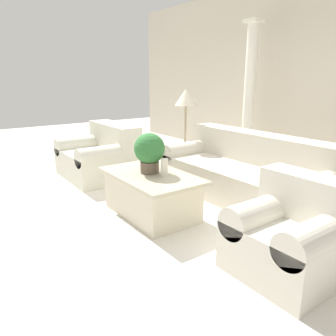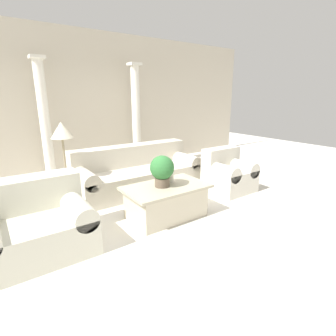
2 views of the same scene
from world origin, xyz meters
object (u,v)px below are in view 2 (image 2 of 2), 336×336
object	(u,v)px
potted_plant	(162,169)
floor_lamp	(62,137)
coffee_table	(166,201)
armchair	(228,173)
loveseat	(34,223)
sofa_long	(137,172)

from	to	relation	value
potted_plant	floor_lamp	distance (m)	1.71
potted_plant	floor_lamp	xyz separation A→B (m)	(-1.01, 1.32, 0.40)
coffee_table	armchair	distance (m)	1.67
potted_plant	armchair	size ratio (longest dim) A/B	0.58
loveseat	armchair	world-z (taller)	loveseat
coffee_table	armchair	xyz separation A→B (m)	(1.64, 0.28, 0.09)
sofa_long	coffee_table	world-z (taller)	sofa_long
sofa_long	loveseat	distance (m)	2.33
coffee_table	floor_lamp	world-z (taller)	floor_lamp
sofa_long	potted_plant	world-z (taller)	potted_plant
floor_lamp	loveseat	bearing A→B (deg)	-120.66
sofa_long	floor_lamp	size ratio (longest dim) A/B	1.74
potted_plant	sofa_long	bearing A→B (deg)	77.19
sofa_long	coffee_table	xyz separation A→B (m)	(-0.25, -1.35, -0.08)
coffee_table	floor_lamp	distance (m)	1.94
sofa_long	coffee_table	bearing A→B (deg)	-100.35
potted_plant	floor_lamp	bearing A→B (deg)	127.44
sofa_long	loveseat	world-z (taller)	same
sofa_long	armchair	size ratio (longest dim) A/B	3.00
floor_lamp	potted_plant	bearing A→B (deg)	-52.56
floor_lamp	armchair	world-z (taller)	floor_lamp
potted_plant	floor_lamp	size ratio (longest dim) A/B	0.33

